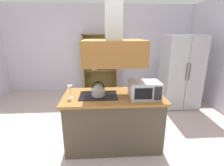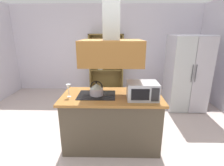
# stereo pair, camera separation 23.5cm
# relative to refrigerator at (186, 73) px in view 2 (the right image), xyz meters

# --- Properties ---
(ground_plane) EXTENTS (7.80, 7.80, 0.00)m
(ground_plane) POSITION_rel_refrigerator_xyz_m (-2.06, -1.53, -0.90)
(ground_plane) COLOR beige
(wall_back) EXTENTS (6.00, 0.12, 2.70)m
(wall_back) POSITION_rel_refrigerator_xyz_m (-2.06, 1.47, 0.45)
(wall_back) COLOR silver
(wall_back) RESTS_ON ground
(kitchen_island) EXTENTS (1.61, 0.81, 0.90)m
(kitchen_island) POSITION_rel_refrigerator_xyz_m (-1.81, -1.53, -0.45)
(kitchen_island) COLOR brown
(kitchen_island) RESTS_ON ground
(range_hood) EXTENTS (0.90, 0.70, 1.29)m
(range_hood) POSITION_rel_refrigerator_xyz_m (-1.81, -1.53, 0.81)
(range_hood) COLOR #9B642B
(refrigerator) EXTENTS (0.90, 0.78, 1.81)m
(refrigerator) POSITION_rel_refrigerator_xyz_m (0.00, 0.00, 0.00)
(refrigerator) COLOR #B1B1BF
(refrigerator) RESTS_ON ground
(dish_cabinet) EXTENTS (1.06, 0.40, 1.83)m
(dish_cabinet) POSITION_rel_refrigerator_xyz_m (-2.04, 1.25, -0.10)
(dish_cabinet) COLOR olive
(dish_cabinet) RESTS_ON ground
(kettle) EXTENTS (0.21, 0.21, 0.24)m
(kettle) POSITION_rel_refrigerator_xyz_m (-2.05, -1.53, 0.10)
(kettle) COLOR #C0B5BE
(kettle) RESTS_ON kitchen_island
(cutting_board) EXTENTS (0.36, 0.26, 0.02)m
(cutting_board) POSITION_rel_refrigerator_xyz_m (-1.24, -1.33, 0.00)
(cutting_board) COLOR white
(cutting_board) RESTS_ON kitchen_island
(microwave) EXTENTS (0.46, 0.35, 0.26)m
(microwave) POSITION_rel_refrigerator_xyz_m (-1.34, -1.66, 0.13)
(microwave) COLOR #B7BABF
(microwave) RESTS_ON kitchen_island
(wine_glass_on_counter) EXTENTS (0.08, 0.08, 0.21)m
(wine_glass_on_counter) POSITION_rel_refrigerator_xyz_m (-2.48, -1.60, 0.15)
(wine_glass_on_counter) COLOR silver
(wine_glass_on_counter) RESTS_ON kitchen_island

